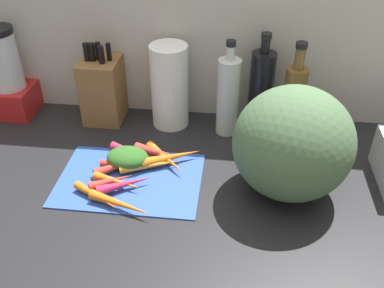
% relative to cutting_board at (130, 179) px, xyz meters
% --- Properties ---
extents(ground_plane, '(1.70, 0.80, 0.03)m').
position_rel_cutting_board_xyz_m(ground_plane, '(0.17, 0.01, -0.02)').
color(ground_plane, black).
extents(wall_back, '(1.70, 0.03, 0.60)m').
position_rel_cutting_board_xyz_m(wall_back, '(0.17, 0.39, 0.30)').
color(wall_back, '#BCB7AD').
rests_on(wall_back, ground_plane).
extents(cutting_board, '(0.39, 0.26, 0.01)m').
position_rel_cutting_board_xyz_m(cutting_board, '(0.00, 0.00, 0.00)').
color(cutting_board, '#2D51B7').
rests_on(cutting_board, ground_plane).
extents(carrot_0, '(0.14, 0.10, 0.03)m').
position_rel_cutting_board_xyz_m(carrot_0, '(-0.00, -0.04, 0.02)').
color(carrot_0, '#B2264C').
rests_on(carrot_0, cutting_board).
extents(carrot_1, '(0.17, 0.08, 0.02)m').
position_rel_cutting_board_xyz_m(carrot_1, '(0.05, 0.05, 0.02)').
color(carrot_1, orange).
rests_on(carrot_1, cutting_board).
extents(carrot_2, '(0.11, 0.06, 0.03)m').
position_rel_cutting_board_xyz_m(carrot_2, '(-0.03, 0.10, 0.02)').
color(carrot_2, '#B2264C').
rests_on(carrot_2, cutting_board).
extents(carrot_3, '(0.11, 0.08, 0.03)m').
position_rel_cutting_board_xyz_m(carrot_3, '(-0.04, -0.03, 0.02)').
color(carrot_3, red).
rests_on(carrot_3, cutting_board).
extents(carrot_4, '(0.16, 0.12, 0.03)m').
position_rel_cutting_board_xyz_m(carrot_4, '(-0.03, 0.04, 0.02)').
color(carrot_4, red).
rests_on(carrot_4, cutting_board).
extents(carrot_5, '(0.14, 0.06, 0.02)m').
position_rel_cutting_board_xyz_m(carrot_5, '(-0.02, -0.03, 0.02)').
color(carrot_5, orange).
rests_on(carrot_5, cutting_board).
extents(carrot_6, '(0.14, 0.10, 0.02)m').
position_rel_cutting_board_xyz_m(carrot_6, '(-0.06, -0.09, 0.02)').
color(carrot_6, orange).
rests_on(carrot_6, cutting_board).
extents(carrot_7, '(0.17, 0.11, 0.03)m').
position_rel_cutting_board_xyz_m(carrot_7, '(0.10, 0.08, 0.02)').
color(carrot_7, orange).
rests_on(carrot_7, cutting_board).
extents(carrot_8, '(0.15, 0.07, 0.03)m').
position_rel_cutting_board_xyz_m(carrot_8, '(0.06, 0.10, 0.02)').
color(carrot_8, red).
rests_on(carrot_8, cutting_board).
extents(carrot_9, '(0.18, 0.08, 0.03)m').
position_rel_cutting_board_xyz_m(carrot_9, '(0.01, -0.12, 0.02)').
color(carrot_9, orange).
rests_on(carrot_9, cutting_board).
extents(carrot_10, '(0.14, 0.14, 0.03)m').
position_rel_cutting_board_xyz_m(carrot_10, '(0.09, 0.08, 0.02)').
color(carrot_10, orange).
rests_on(carrot_10, cutting_board).
extents(carrot_11, '(0.13, 0.04, 0.02)m').
position_rel_cutting_board_xyz_m(carrot_11, '(-0.03, 0.04, 0.01)').
color(carrot_11, red).
rests_on(carrot_11, cutting_board).
extents(carrot_greens_pile, '(0.12, 0.09, 0.05)m').
position_rel_cutting_board_xyz_m(carrot_greens_pile, '(-0.02, 0.06, 0.03)').
color(carrot_greens_pile, '#2D6023').
rests_on(carrot_greens_pile, cutting_board).
extents(winter_squash, '(0.30, 0.28, 0.29)m').
position_rel_cutting_board_xyz_m(winter_squash, '(0.42, 0.01, 0.14)').
color(winter_squash, '#4C6B47').
rests_on(winter_squash, ground_plane).
extents(knife_block, '(0.12, 0.13, 0.26)m').
position_rel_cutting_board_xyz_m(knife_block, '(-0.15, 0.31, 0.10)').
color(knife_block, brown).
rests_on(knife_block, ground_plane).
extents(blender_appliance, '(0.14, 0.14, 0.29)m').
position_rel_cutting_board_xyz_m(blender_appliance, '(-0.47, 0.31, 0.12)').
color(blender_appliance, red).
rests_on(blender_appliance, ground_plane).
extents(paper_towel_roll, '(0.12, 0.12, 0.27)m').
position_rel_cutting_board_xyz_m(paper_towel_roll, '(0.06, 0.30, 0.13)').
color(paper_towel_roll, white).
rests_on(paper_towel_roll, ground_plane).
extents(bottle_0, '(0.07, 0.07, 0.30)m').
position_rel_cutting_board_xyz_m(bottle_0, '(0.25, 0.27, 0.12)').
color(bottle_0, silver).
rests_on(bottle_0, ground_plane).
extents(bottle_1, '(0.08, 0.08, 0.31)m').
position_rel_cutting_board_xyz_m(bottle_1, '(0.35, 0.32, 0.13)').
color(bottle_1, black).
rests_on(bottle_1, ground_plane).
extents(bottle_2, '(0.06, 0.06, 0.30)m').
position_rel_cutting_board_xyz_m(bottle_2, '(0.44, 0.28, 0.12)').
color(bottle_2, brown).
rests_on(bottle_2, ground_plane).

